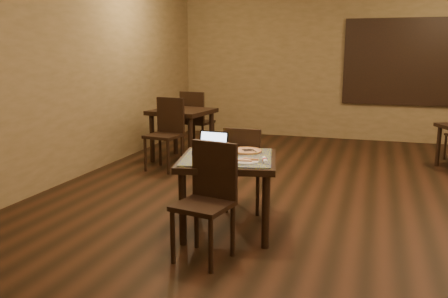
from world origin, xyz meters
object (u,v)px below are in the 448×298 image
(chair_main_far, at_px, (245,165))
(pizza_pan, at_px, (246,152))
(other_table_b_chair_far, at_px, (195,118))
(laptop, at_px, (212,148))
(chair_main_near, at_px, (208,194))
(other_table_b, at_px, (182,118))
(other_table_b_chair_near, at_px, (167,129))
(tiled_table, at_px, (228,167))

(chair_main_far, bearing_deg, pizza_pan, 108.58)
(chair_main_far, distance_m, other_table_b_chair_far, 3.25)
(laptop, bearing_deg, pizza_pan, 28.39)
(chair_main_near, relative_size, other_table_b, 1.01)
(chair_main_far, relative_size, other_table_b_chair_near, 0.89)
(chair_main_near, height_order, other_table_b, chair_main_near)
(tiled_table, height_order, pizza_pan, pizza_pan)
(tiled_table, xyz_separation_m, other_table_b, (-1.65, 2.78, 0.03))
(pizza_pan, bearing_deg, other_table_b_chair_near, 132.65)
(chair_main_far, relative_size, pizza_pan, 2.91)
(chair_main_far, relative_size, laptop, 2.96)
(tiled_table, relative_size, pizza_pan, 3.32)
(other_table_b, relative_size, other_table_b_chair_near, 0.93)
(laptop, xyz_separation_m, pizza_pan, (0.32, 0.14, -0.05))
(tiled_table, relative_size, chair_main_near, 1.08)
(chair_main_near, bearing_deg, tiled_table, 102.73)
(pizza_pan, relative_size, other_table_b, 0.33)
(other_table_b, bearing_deg, pizza_pan, -47.13)
(chair_main_far, bearing_deg, other_table_b, -51.85)
(laptop, bearing_deg, other_table_b_chair_far, 118.56)
(tiled_table, relative_size, other_table_b_chair_near, 1.02)
(other_table_b, height_order, other_table_b_chair_far, other_table_b_chair_far)
(tiled_table, bearing_deg, chair_main_near, -100.30)
(other_table_b_chair_near, distance_m, other_table_b_chair_far, 1.25)
(other_table_b, bearing_deg, other_table_b_chair_far, 99.10)
(tiled_table, relative_size, other_table_b_chair_far, 1.02)
(chair_main_far, height_order, pizza_pan, chair_main_far)
(chair_main_near, bearing_deg, laptop, 118.08)
(tiled_table, distance_m, laptop, 0.27)
(laptop, xyz_separation_m, other_table_b, (-1.45, 2.68, -0.13))
(chair_main_far, relative_size, other_table_b_chair_far, 0.89)
(chair_main_far, bearing_deg, other_table_b_chair_near, -42.38)
(chair_main_far, bearing_deg, tiled_table, 90.84)
(laptop, height_order, other_table_b, laptop)
(other_table_b_chair_near, height_order, other_table_b_chair_far, same)
(laptop, distance_m, other_table_b_chair_near, 2.52)
(pizza_pan, bearing_deg, other_table_b_chair_far, 119.46)
(laptop, distance_m, other_table_b_chair_far, 3.62)
(laptop, xyz_separation_m, other_table_b_chair_near, (-1.44, 2.05, -0.21))
(laptop, xyz_separation_m, other_table_b_chair_far, (-1.47, 3.31, -0.21))
(tiled_table, height_order, other_table_b_chair_near, other_table_b_chair_near)
(other_table_b, height_order, other_table_b_chair_near, other_table_b_chair_near)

